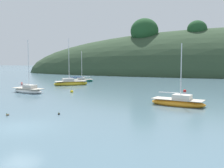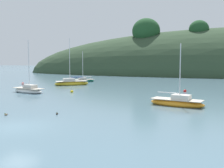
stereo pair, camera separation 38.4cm
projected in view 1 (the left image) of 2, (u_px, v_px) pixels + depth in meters
ground_plane at (20, 127)px, 17.52m from camera, size 400.00×400.00×0.00m
sailboat_yellow_far at (28, 90)px, 36.25m from camera, size 5.62×3.16×7.46m
sailboat_white_near at (178, 102)px, 25.77m from camera, size 5.65×3.01×6.28m
sailboat_blue_center at (83, 81)px, 54.71m from camera, size 4.29×4.32×6.54m
sailboat_grey_yawl at (71, 83)px, 47.59m from camera, size 6.13×5.52×8.65m
mooring_buoy_channel at (72, 92)px, 36.53m from camera, size 0.44×0.44×0.54m
mooring_buoy_inner at (185, 91)px, 37.36m from camera, size 0.44×0.44×0.54m
mooring_buoy_outer at (22, 84)px, 49.49m from camera, size 0.44×0.44×0.54m
duck_lead at (8, 115)px, 21.15m from camera, size 0.23×0.43×0.24m
duck_trailing at (59, 114)px, 21.58m from camera, size 0.30×0.41×0.24m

